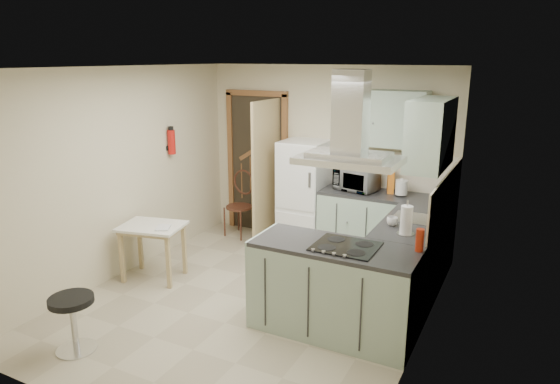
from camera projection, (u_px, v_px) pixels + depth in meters
The scene contains 28 objects.
floor at pixel (252, 301), 5.50m from camera, with size 4.20×4.20×0.00m, color tan.
ceiling at pixel (248, 67), 4.84m from camera, with size 4.20×4.20×0.00m, color silver.
back_wall at pixel (326, 157), 6.97m from camera, with size 3.60×3.60×0.00m, color beige.
left_wall at pixel (120, 174), 5.96m from camera, with size 4.20×4.20×0.00m, color beige.
right_wall at pixel (427, 216), 4.38m from camera, with size 4.20×4.20×0.00m, color beige.
doorway at pixel (257, 164), 7.48m from camera, with size 1.10×0.12×2.10m, color brown.
fridge at pixel (304, 194), 6.93m from camera, with size 0.60×0.60×1.50m, color white.
counter_back at pixel (362, 224), 6.63m from camera, with size 1.08×0.60×0.90m, color #9EB2A0.
counter_right at pixel (415, 252), 5.68m from camera, with size 0.60×1.95×0.90m, color #9EB2A0.
splashback at pixel (394, 171), 6.56m from camera, with size 1.68×0.02×0.50m, color beige.
wall_cabinet_back at pixel (393, 119), 6.25m from camera, with size 0.85×0.35×0.70m, color #9EB2A0.
wall_cabinet_right at pixel (431, 134), 5.02m from camera, with size 0.35×0.90×0.70m, color #9EB2A0.
peninsula at pixel (334, 289), 4.77m from camera, with size 1.55×0.65×0.90m, color #9EB2A0.
hob at pixel (346, 246), 4.61m from camera, with size 0.58×0.50×0.01m, color black.
extractor_hood at pixel (349, 160), 4.40m from camera, with size 0.90×0.55×0.10m, color silver.
sink at pixel (414, 218), 5.41m from camera, with size 0.45×0.40×0.01m, color silver.
fire_extinguisher at pixel (172, 142), 6.64m from camera, with size 0.10×0.10×0.32m, color #B2140F.
drop_leaf_table at pixel (154, 252), 5.98m from camera, with size 0.72×0.54×0.68m, color #D4BD83.
bentwood_chair at pixel (239, 207), 7.40m from camera, with size 0.40×0.40×0.89m, color #4A2B18.
stool at pixel (74, 324), 4.51m from camera, with size 0.40×0.40×0.53m, color black.
microwave at pixel (356, 179), 6.53m from camera, with size 0.53×0.36×0.29m, color black.
kettle at pixel (402, 187), 6.27m from camera, with size 0.15×0.15×0.23m, color silver.
cereal_box at pixel (391, 181), 6.43m from camera, with size 0.08×0.20×0.29m, color orange.
soap_bottle at pixel (434, 199), 5.84m from camera, with size 0.08×0.08×0.18m, color #ADB0B9.
paper_towel at pixel (406, 220), 4.90m from camera, with size 0.12×0.12×0.30m, color silver.
cup at pixel (392, 221), 5.19m from camera, with size 0.11×0.11×0.09m, color white.
red_bottle at pixel (420, 240), 4.48m from camera, with size 0.07×0.07×0.21m, color #B0280F.
book at pixel (156, 225), 5.77m from camera, with size 0.15×0.21×0.09m, color #953147.
Camera 1 is at (2.55, -4.30, 2.60)m, focal length 32.00 mm.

